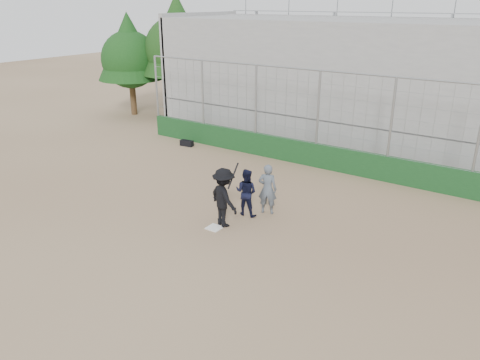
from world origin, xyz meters
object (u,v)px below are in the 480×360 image
Objects in this scene: umpire at (267,191)px; equipment_bag at (187,143)px; batter_at_plate at (224,198)px; catcher_crouched at (246,200)px.

equipment_bag is (-7.18, 4.32, -0.62)m from umpire.
umpire is at bearing -31.01° from equipment_bag.
umpire is 8.40m from equipment_bag.
equipment_bag is at bearing 138.20° from batter_at_plate.
umpire is at bearing 47.71° from catcher_crouched.
catcher_crouched is (0.14, 1.01, -0.40)m from batter_at_plate.
equipment_bag is at bearing -48.94° from umpire.
equipment_bag is at bearing 144.11° from catcher_crouched.
batter_at_plate is 2.99× the size of equipment_bag.
batter_at_plate reaches higher than catcher_crouched.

